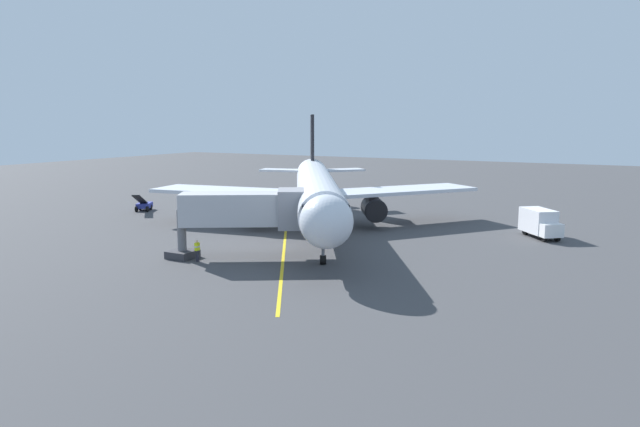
% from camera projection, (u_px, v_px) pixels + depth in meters
% --- Properties ---
extents(ground_plane, '(220.00, 220.00, 0.00)m').
position_uv_depth(ground_plane, '(321.00, 231.00, 55.77)').
color(ground_plane, '#424244').
extents(apron_lead_in_line, '(20.55, 34.56, 0.01)m').
position_uv_depth(apron_lead_in_line, '(285.00, 242.00, 51.02)').
color(apron_lead_in_line, yellow).
rests_on(apron_lead_in_line, ground).
extents(airplane, '(30.74, 36.40, 11.50)m').
position_uv_depth(airplane, '(317.00, 190.00, 55.88)').
color(airplane, silver).
rests_on(airplane, ground).
extents(jet_bridge, '(10.77, 7.79, 5.40)m').
position_uv_depth(jet_bridge, '(253.00, 210.00, 44.57)').
color(jet_bridge, '#B7B7BC').
rests_on(jet_bridge, ground).
extents(ground_crew_marshaller, '(0.26, 0.41, 1.71)m').
position_uv_depth(ground_crew_marshaller, '(197.00, 250.00, 43.62)').
color(ground_crew_marshaller, '#23232D').
rests_on(ground_crew_marshaller, ground).
extents(box_truck_near_nose, '(4.36, 4.83, 2.62)m').
position_uv_depth(box_truck_near_nose, '(540.00, 223.00, 52.62)').
color(box_truck_near_nose, white).
rests_on(box_truck_near_nose, ground).
extents(belt_loader_portside, '(3.31, 4.57, 2.32)m').
position_uv_depth(belt_loader_portside, '(144.00, 205.00, 68.73)').
color(belt_loader_portside, '#2D3899').
rests_on(belt_loader_portside, ground).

